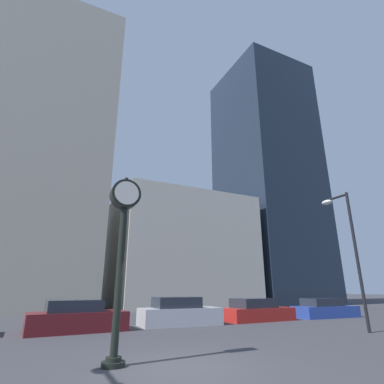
{
  "coord_description": "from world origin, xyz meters",
  "views": [
    {
      "loc": [
        -3.34,
        -7.49,
        1.81
      ],
      "look_at": [
        5.54,
        10.8,
        8.41
      ],
      "focal_mm": 28.0,
      "sensor_mm": 36.0,
      "label": 1
    }
  ],
  "objects_px": {
    "car_silver": "(179,313)",
    "car_blue": "(325,309)",
    "street_clock": "(122,235)",
    "car_red": "(256,311)",
    "car_maroon": "(77,318)",
    "street_lamp_right": "(347,236)"
  },
  "relations": [
    {
      "from": "street_clock",
      "to": "car_silver",
      "type": "bearing_deg",
      "value": 55.9
    },
    {
      "from": "street_clock",
      "to": "car_silver",
      "type": "xyz_separation_m",
      "value": [
        4.92,
        7.27,
        -2.63
      ]
    },
    {
      "from": "car_maroon",
      "to": "car_silver",
      "type": "xyz_separation_m",
      "value": [
        5.12,
        0.29,
        0.03
      ]
    },
    {
      "from": "car_silver",
      "to": "street_lamp_right",
      "type": "bearing_deg",
      "value": -39.85
    },
    {
      "from": "car_silver",
      "to": "car_blue",
      "type": "distance_m",
      "value": 10.55
    },
    {
      "from": "car_maroon",
      "to": "street_lamp_right",
      "type": "height_order",
      "value": "street_lamp_right"
    },
    {
      "from": "street_clock",
      "to": "car_maroon",
      "type": "bearing_deg",
      "value": 91.62
    },
    {
      "from": "street_clock",
      "to": "car_red",
      "type": "height_order",
      "value": "street_clock"
    },
    {
      "from": "car_silver",
      "to": "car_red",
      "type": "bearing_deg",
      "value": 3.94
    },
    {
      "from": "street_clock",
      "to": "street_lamp_right",
      "type": "bearing_deg",
      "value": 7.66
    },
    {
      "from": "street_clock",
      "to": "car_maroon",
      "type": "distance_m",
      "value": 7.46
    },
    {
      "from": "car_maroon",
      "to": "car_blue",
      "type": "bearing_deg",
      "value": -2.86
    },
    {
      "from": "car_red",
      "to": "street_lamp_right",
      "type": "height_order",
      "value": "street_lamp_right"
    },
    {
      "from": "street_clock",
      "to": "car_blue",
      "type": "relative_size",
      "value": 1.08
    },
    {
      "from": "street_clock",
      "to": "car_blue",
      "type": "distance_m",
      "value": 17.25
    },
    {
      "from": "car_silver",
      "to": "street_clock",
      "type": "bearing_deg",
      "value": -121.75
    },
    {
      "from": "car_silver",
      "to": "car_blue",
      "type": "xyz_separation_m",
      "value": [
        10.55,
        -0.14,
        -0.09
      ]
    },
    {
      "from": "car_red",
      "to": "car_blue",
      "type": "xyz_separation_m",
      "value": [
        5.44,
        -0.28,
        -0.02
      ]
    },
    {
      "from": "car_silver",
      "to": "car_blue",
      "type": "bearing_deg",
      "value": 1.6
    },
    {
      "from": "car_maroon",
      "to": "car_red",
      "type": "distance_m",
      "value": 10.24
    },
    {
      "from": "car_maroon",
      "to": "car_red",
      "type": "xyz_separation_m",
      "value": [
        10.23,
        0.43,
        -0.04
      ]
    },
    {
      "from": "car_blue",
      "to": "street_lamp_right",
      "type": "xyz_separation_m",
      "value": [
        -4.21,
        -5.61,
        3.74
      ]
    }
  ]
}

